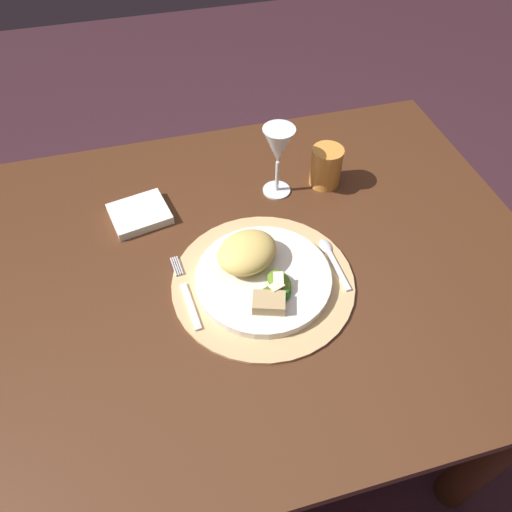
# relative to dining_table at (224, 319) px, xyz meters

# --- Properties ---
(ground_plane) EXTENTS (6.00, 6.00, 0.00)m
(ground_plane) POSITION_rel_dining_table_xyz_m (0.00, 0.00, -0.58)
(ground_plane) COLOR #371D24
(dining_table) EXTENTS (1.25, 0.87, 0.76)m
(dining_table) POSITION_rel_dining_table_xyz_m (0.00, 0.00, 0.00)
(dining_table) COLOR #4B2917
(dining_table) RESTS_ON ground
(placemat) EXTENTS (0.34, 0.34, 0.01)m
(placemat) POSITION_rel_dining_table_xyz_m (0.07, -0.06, 0.18)
(placemat) COLOR tan
(placemat) RESTS_ON dining_table
(dinner_plate) EXTENTS (0.25, 0.25, 0.02)m
(dinner_plate) POSITION_rel_dining_table_xyz_m (0.07, -0.06, 0.19)
(dinner_plate) COLOR silver
(dinner_plate) RESTS_ON placemat
(pasta_serving) EXTENTS (0.15, 0.14, 0.05)m
(pasta_serving) POSITION_rel_dining_table_xyz_m (0.05, -0.02, 0.23)
(pasta_serving) COLOR #E8C364
(pasta_serving) RESTS_ON dinner_plate
(salad_greens) EXTENTS (0.07, 0.08, 0.03)m
(salad_greens) POSITION_rel_dining_table_xyz_m (0.08, -0.10, 0.21)
(salad_greens) COLOR #455E11
(salad_greens) RESTS_ON dinner_plate
(bread_piece) EXTENTS (0.07, 0.05, 0.02)m
(bread_piece) POSITION_rel_dining_table_xyz_m (0.06, -0.13, 0.21)
(bread_piece) COLOR tan
(bread_piece) RESTS_ON dinner_plate
(fork) EXTENTS (0.03, 0.17, 0.00)m
(fork) POSITION_rel_dining_table_xyz_m (-0.07, -0.06, 0.19)
(fork) COLOR silver
(fork) RESTS_ON placemat
(spoon) EXTENTS (0.02, 0.13, 0.01)m
(spoon) POSITION_rel_dining_table_xyz_m (0.21, -0.04, 0.19)
(spoon) COLOR silver
(spoon) RESTS_ON placemat
(napkin) EXTENTS (0.13, 0.12, 0.02)m
(napkin) POSITION_rel_dining_table_xyz_m (-0.13, 0.18, 0.19)
(napkin) COLOR white
(napkin) RESTS_ON dining_table
(wine_glass) EXTENTS (0.07, 0.07, 0.16)m
(wine_glass) POSITION_rel_dining_table_xyz_m (0.17, 0.18, 0.29)
(wine_glass) COLOR silver
(wine_glass) RESTS_ON dining_table
(amber_tumbler) EXTENTS (0.07, 0.07, 0.09)m
(amber_tumbler) POSITION_rel_dining_table_xyz_m (0.28, 0.18, 0.22)
(amber_tumbler) COLOR gold
(amber_tumbler) RESTS_ON dining_table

